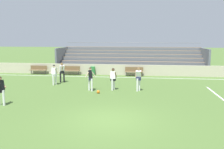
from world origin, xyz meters
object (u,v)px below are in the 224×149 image
Objects in this scene: player_white_wide_left at (54,73)px; soccer_ball at (98,92)px; bench_far_left at (71,70)px; player_dark_dropping_back at (0,88)px; bench_near_wall_gap at (38,69)px; bleacher_stand at (131,59)px; trash_bin at (93,71)px; player_white_challenging at (113,77)px; player_white_pressing_high at (138,77)px; player_white_on_ball at (62,71)px; bench_far_right at (134,71)px; player_dark_wide_right at (90,77)px.

player_white_wide_left reaches higher than soccer_ball.
player_white_wide_left is (0.17, -5.20, 0.44)m from bench_far_left.
bench_near_wall_gap is at bearing 104.25° from player_dark_dropping_back.
bleacher_stand is 5.29m from trash_bin.
player_white_challenging is 0.98× the size of player_white_wide_left.
bleacher_stand is 9.83× the size of player_dark_dropping_back.
player_white_challenging is 0.94× the size of player_white_pressing_high.
player_white_on_ball is 7.75× the size of soccer_ball.
bench_far_right is at bearing 34.62° from player_white_on_ball.
soccer_ball is at bearing 35.52° from player_dark_dropping_back.
player_dark_wide_right is at bearing -163.50° from player_white_challenging.
player_dark_wide_right is 3.79m from player_white_wide_left.
trash_bin is 8.23m from player_white_pressing_high.
player_white_pressing_high is at bearing -84.15° from bleacher_stand.
player_white_on_ball is 6.96m from player_white_pressing_high.
soccer_ball is (-1.68, -11.46, -1.28)m from bleacher_stand.
soccer_ball is at bearing -158.35° from player_white_pressing_high.
bench_far_left is 1.05× the size of player_white_pressing_high.
player_white_pressing_high is at bearing 21.65° from soccer_ball.
bench_far_left is 2.06× the size of trash_bin.
player_white_pressing_high is at bearing -54.66° from trash_bin.
player_white_on_ball reaches higher than player_dark_dropping_back.
bench_far_left and bench_far_right have the same top height.
bench_far_right is 1.11× the size of player_white_challenging.
player_white_challenging is (5.14, -6.46, 0.42)m from bench_far_left.
player_dark_dropping_back reaches higher than bench_far_left.
player_white_pressing_high is at bearing 31.00° from player_dark_dropping_back.
bench_near_wall_gap is 5.78m from player_white_on_ball.
player_white_on_ball reaches higher than trash_bin.
player_white_pressing_high is 7.82× the size of soccer_ball.
bench_near_wall_gap is at bearing -178.67° from trash_bin.
player_white_pressing_high is (0.52, -6.56, 0.48)m from bench_far_right.
player_dark_wide_right is 1.04× the size of player_white_wide_left.
trash_bin is at bearing 75.45° from player_dark_dropping_back.
player_dark_wide_right is (-1.60, -0.47, 0.07)m from player_white_challenging.
player_white_wide_left is at bearing 81.66° from player_dark_dropping_back.
player_white_challenging is at bearing -26.36° from player_white_on_ball.
bleacher_stand is 9.63× the size of player_dark_wide_right.
bench_far_left is at bearing 117.04° from player_dark_wide_right.
bench_far_left is at bearing 136.76° from player_white_pressing_high.
player_dark_dropping_back is (-5.84, -4.72, 0.04)m from player_white_challenging.
bench_far_right is at bearing 39.57° from player_white_wide_left.
bench_far_left is 1.09× the size of player_white_wide_left.
player_white_pressing_high is (6.81, -1.37, 0.05)m from player_white_wide_left.
player_dark_wide_right reaches higher than bench_far_left.
player_white_wide_left is (-2.06, -5.33, 0.54)m from trash_bin.
player_dark_wide_right is (7.08, -6.93, 0.48)m from bench_near_wall_gap.
bench_near_wall_gap is at bearing -158.07° from bleacher_stand.
bleacher_stand is 7.09m from bench_far_left.
trash_bin is 0.51× the size of player_white_on_ball.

